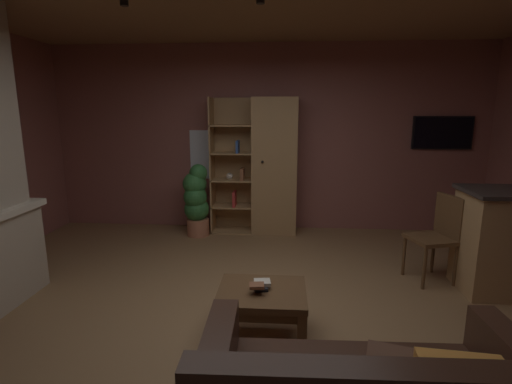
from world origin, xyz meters
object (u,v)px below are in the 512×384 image
Objects in this scene: bookshelf_cabinet at (269,167)px; dining_chair at (438,232)px; table_book_0 at (261,288)px; table_book_1 at (262,282)px; coffee_table at (262,300)px; potted_floor_plant at (196,199)px; table_book_2 at (257,286)px; wall_mounted_tv at (442,133)px.

bookshelf_cabinet is 2.46m from dining_chair.
dining_chair is (1.85, -1.55, -0.44)m from bookshelf_cabinet.
table_book_0 is 0.05m from table_book_1.
coffee_table is 0.66× the size of potted_floor_plant.
table_book_2 reaches higher than coffee_table.
dining_chair reaches higher than coffee_table.
table_book_2 is at bearing -118.20° from coffee_table.
table_book_2 is (-0.04, -0.07, 0.15)m from coffee_table.
coffee_table is 5.34× the size of table_book_1.
potted_floor_plant is (-1.03, -0.24, -0.44)m from bookshelf_cabinet.
table_book_1 is 0.12× the size of potted_floor_plant.
bookshelf_cabinet is 2.82m from table_book_0.
table_book_0 is (0.05, -2.77, -0.55)m from bookshelf_cabinet.
table_book_1 is 0.15× the size of wall_mounted_tv.
table_book_1 is at bearing -146.84° from dining_chair.
potted_floor_plant is 3.66m from wall_mounted_tv.
wall_mounted_tv is at bearing 4.84° from bookshelf_cabinet.
dining_chair reaches higher than table_book_1.
table_book_2 is at bearing -109.57° from table_book_0.
table_book_0 is 3.99m from wall_mounted_tv.
table_book_1 is (0.01, 0.05, 0.03)m from table_book_0.
wall_mounted_tv is at bearing 50.41° from table_book_1.
wall_mounted_tv is at bearing 50.73° from table_book_0.
coffee_table is 0.82× the size of wall_mounted_tv.
bookshelf_cabinet is 17.59× the size of table_book_2.
table_book_1 is 2.71m from potted_floor_plant.
dining_chair is at bearing 33.16° from table_book_1.
table_book_0 is 0.95× the size of table_book_2.
potted_floor_plant is at bearing 113.22° from coffee_table.
wall_mounted_tv is at bearing 7.26° from potted_floor_plant.
table_book_2 is 0.12× the size of dining_chair.
table_book_1 is (-0.00, 0.05, 0.12)m from coffee_table.
coffee_table is at bearing 61.80° from table_book_2.
table_book_2 is 2.81m from potted_floor_plant.
table_book_2 reaches higher than table_book_0.
dining_chair is (1.82, 1.29, 0.06)m from table_book_2.
potted_floor_plant reaches higher than dining_chair.
wall_mounted_tv reaches higher than table_book_0.
coffee_table is 6.48× the size of table_book_0.
bookshelf_cabinet is at bearing 139.98° from dining_chair.
bookshelf_cabinet reaches higher than table_book_1.
table_book_1 is at bearing 91.02° from coffee_table.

